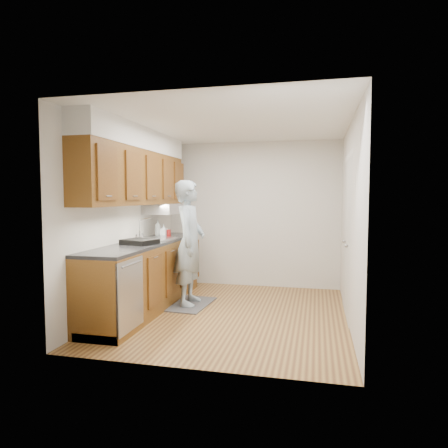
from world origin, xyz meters
name	(u,v)px	position (x,y,z in m)	size (l,w,h in m)	color
floor	(231,314)	(0.00, 0.00, 0.00)	(3.50, 3.50, 0.00)	olive
ceiling	(231,124)	(0.00, 0.00, 2.50)	(3.50, 3.50, 0.00)	white
wall_left	(126,219)	(-1.50, 0.00, 1.25)	(0.02, 3.50, 2.50)	beige
wall_right	(350,222)	(1.50, 0.00, 1.25)	(0.02, 3.50, 2.50)	beige
wall_back	(252,215)	(0.00, 1.75, 1.25)	(3.00, 0.02, 2.50)	beige
counter	(147,274)	(-1.20, 0.00, 0.49)	(0.64, 2.80, 1.30)	brown
upper_cabinets	(138,169)	(-1.33, 0.05, 1.95)	(0.47, 2.80, 1.21)	brown
closet_door	(347,238)	(1.49, 0.30, 1.02)	(0.02, 1.22, 2.05)	white
floor_mat	(190,304)	(-0.67, 0.31, 0.01)	(0.53, 0.90, 0.02)	#5F5F61
person	(190,234)	(-0.67, 0.31, 1.02)	(0.71, 0.47, 2.01)	#8EA0AD
soap_bottle_a	(158,228)	(-1.35, 0.78, 1.07)	(0.10, 0.10, 0.26)	white
soap_bottle_b	(164,231)	(-1.20, 0.66, 1.04)	(0.09, 0.09, 0.20)	white
soda_can	(169,233)	(-1.13, 0.68, 1.00)	(0.06, 0.06, 0.11)	#B01E1E
dish_rack	(140,242)	(-1.16, -0.29, 0.97)	(0.41, 0.34, 0.06)	black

